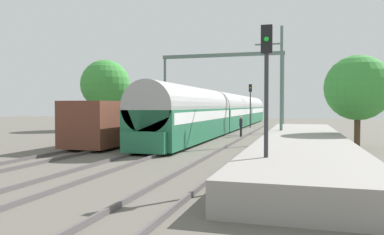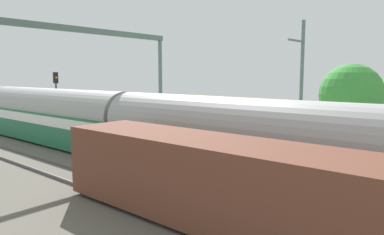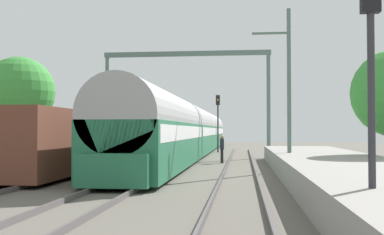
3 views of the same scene
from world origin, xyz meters
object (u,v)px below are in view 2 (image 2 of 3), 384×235
object	(u,v)px
railway_signal_far	(56,95)
catenary_gantry	(92,64)
freight_car	(220,183)
person_crossing	(193,141)
passenger_train	(54,116)

from	to	relation	value
railway_signal_far	catenary_gantry	distance (m)	8.50
freight_car	railway_signal_far	xyz separation A→B (m)	(5.94, 20.84, 1.84)
catenary_gantry	person_crossing	bearing A→B (deg)	-63.76
person_crossing	freight_car	bearing A→B (deg)	-47.92
freight_car	catenary_gantry	bearing A→B (deg)	72.66
freight_car	railway_signal_far	size ratio (longest dim) A/B	2.51
railway_signal_far	freight_car	bearing A→B (deg)	-105.92
passenger_train	freight_car	size ratio (longest dim) A/B	3.78
person_crossing	passenger_train	bearing A→B (deg)	-168.24
passenger_train	railway_signal_far	distance (m)	3.83
passenger_train	railway_signal_far	world-z (taller)	railway_signal_far
passenger_train	catenary_gantry	xyz separation A→B (m)	(0.00, -4.91, 3.65)
person_crossing	catenary_gantry	xyz separation A→B (m)	(-2.90, 5.88, 4.60)
freight_car	catenary_gantry	world-z (taller)	catenary_gantry
railway_signal_far	catenary_gantry	bearing A→B (deg)	-103.57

